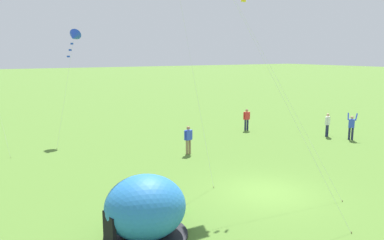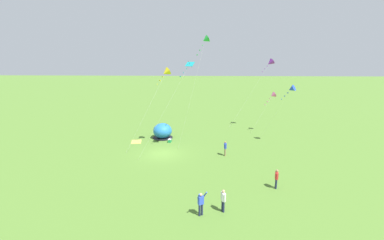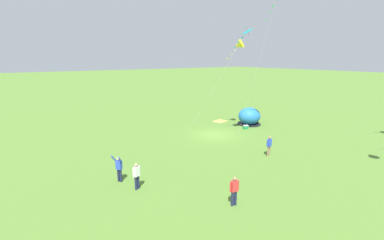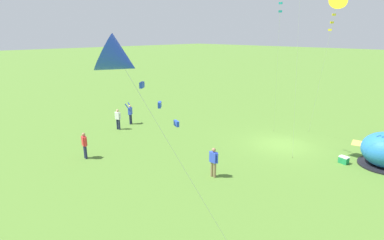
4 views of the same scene
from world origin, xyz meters
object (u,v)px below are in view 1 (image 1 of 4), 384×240
object	(u,v)px
person_arms_raised	(351,126)
person_watching_sky	(327,124)
cooler_box	(177,206)
kite_blue	(74,37)
person_strolling	(247,118)
popup_tent	(145,208)
person_near_tent	(188,139)

from	to	relation	value
person_arms_raised	person_watching_sky	world-z (taller)	person_arms_raised
cooler_box	kite_blue	size ratio (longest dim) A/B	0.08
kite_blue	person_strolling	bearing A→B (deg)	-20.69
popup_tent	kite_blue	size ratio (longest dim) A/B	0.36
kite_blue	cooler_box	bearing A→B (deg)	-90.20
person_arms_raised	kite_blue	bearing A→B (deg)	146.26
cooler_box	person_near_tent	size ratio (longest dim) A/B	0.34
cooler_box	kite_blue	world-z (taller)	kite_blue
popup_tent	kite_blue	bearing A→B (deg)	83.38
popup_tent	kite_blue	distance (m)	17.80
kite_blue	popup_tent	bearing A→B (deg)	-96.62
person_strolling	kite_blue	size ratio (longest dim) A/B	0.22
popup_tent	person_arms_raised	size ratio (longest dim) A/B	1.49
person_arms_raised	kite_blue	xyz separation A→B (m)	(-16.27, 10.87, 6.19)
cooler_box	person_strolling	world-z (taller)	person_strolling
cooler_box	person_watching_sky	size ratio (longest dim) A/B	0.34
person_near_tent	person_strolling	size ratio (longest dim) A/B	1.00
popup_tent	cooler_box	world-z (taller)	popup_tent
person_strolling	person_near_tent	bearing A→B (deg)	-153.24
person_strolling	person_watching_sky	distance (m)	6.02
person_arms_raised	cooler_box	bearing A→B (deg)	-164.74
popup_tent	kite_blue	world-z (taller)	kite_blue
person_watching_sky	person_arms_raised	bearing A→B (deg)	-70.23
popup_tent	person_near_tent	bearing A→B (deg)	52.20
person_arms_raised	person_strolling	world-z (taller)	person_arms_raised
kite_blue	person_arms_raised	bearing A→B (deg)	-33.74
cooler_box	person_watching_sky	xyz separation A→B (m)	(15.75, 6.05, 0.74)
cooler_box	person_arms_raised	world-z (taller)	person_arms_raised
person_strolling	person_watching_sky	xyz separation A→B (m)	(3.71, -4.75, 0.00)
person_near_tent	kite_blue	xyz separation A→B (m)	(-4.49, 8.31, 6.23)
person_arms_raised	person_strolling	distance (m)	7.65
person_strolling	person_arms_raised	bearing A→B (deg)	-55.98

